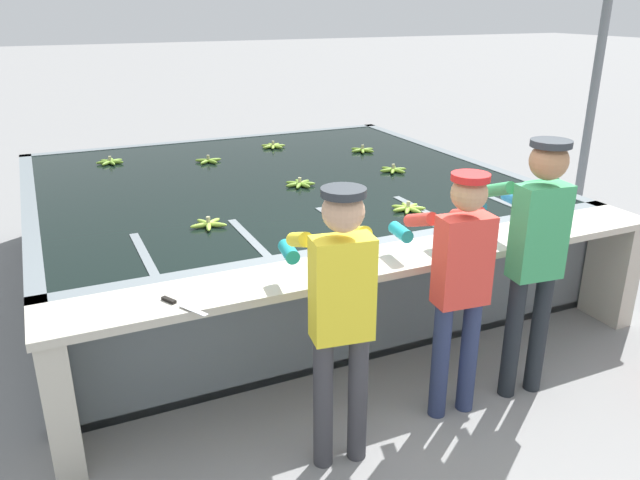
% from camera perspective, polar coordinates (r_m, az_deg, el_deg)
% --- Properties ---
extents(ground_plane, '(80.00, 80.00, 0.00)m').
position_cam_1_polar(ground_plane, '(4.34, 7.61, -13.64)').
color(ground_plane, gray).
rests_on(ground_plane, ground).
extents(wash_tank, '(4.37, 3.97, 0.90)m').
position_cam_1_polar(wash_tank, '(6.09, -4.23, 1.64)').
color(wash_tank, slate).
rests_on(wash_tank, ground).
extents(work_ledge, '(4.37, 0.45, 0.90)m').
position_cam_1_polar(work_ledge, '(4.19, 6.40, -4.88)').
color(work_ledge, '#B7B2A3').
rests_on(work_ledge, ground).
extents(worker_0, '(0.47, 0.74, 1.61)m').
position_cam_1_polar(worker_0, '(3.28, 1.83, -5.86)').
color(worker_0, '#38383D').
rests_on(worker_0, ground).
extents(worker_1, '(0.45, 0.73, 1.56)m').
position_cam_1_polar(worker_1, '(3.79, 12.56, -3.09)').
color(worker_1, navy).
rests_on(worker_1, ground).
extents(worker_2, '(0.46, 0.74, 1.71)m').
position_cam_1_polar(worker_2, '(4.08, 19.00, -0.44)').
color(worker_2, '#1E2328').
rests_on(worker_2, ground).
extents(banana_bunch_floating_0, '(0.28, 0.28, 0.08)m').
position_cam_1_polar(banana_bunch_floating_0, '(6.80, -18.63, 6.80)').
color(banana_bunch_floating_0, '#75A333').
rests_on(banana_bunch_floating_0, wash_tank).
extents(banana_bunch_floating_1, '(0.27, 0.28, 0.08)m').
position_cam_1_polar(banana_bunch_floating_1, '(6.60, -10.17, 7.17)').
color(banana_bunch_floating_1, '#7FAD33').
rests_on(banana_bunch_floating_1, wash_tank).
extents(banana_bunch_floating_2, '(0.28, 0.28, 0.08)m').
position_cam_1_polar(banana_bunch_floating_2, '(5.65, -1.86, 5.17)').
color(banana_bunch_floating_2, '#75A333').
rests_on(banana_bunch_floating_2, wash_tank).
extents(banana_bunch_floating_3, '(0.28, 0.28, 0.08)m').
position_cam_1_polar(banana_bunch_floating_3, '(7.20, -4.30, 8.57)').
color(banana_bunch_floating_3, '#93BC3D').
rests_on(banana_bunch_floating_3, wash_tank).
extents(banana_bunch_floating_4, '(0.28, 0.27, 0.08)m').
position_cam_1_polar(banana_bunch_floating_4, '(6.17, 6.71, 6.40)').
color(banana_bunch_floating_4, '#7FAD33').
rests_on(banana_bunch_floating_4, wash_tank).
extents(banana_bunch_floating_5, '(0.27, 0.28, 0.08)m').
position_cam_1_polar(banana_bunch_floating_5, '(4.67, -10.16, 1.45)').
color(banana_bunch_floating_5, '#9EC642').
rests_on(banana_bunch_floating_5, wash_tank).
extents(banana_bunch_floating_6, '(0.28, 0.27, 0.08)m').
position_cam_1_polar(banana_bunch_floating_6, '(7.00, 3.91, 8.21)').
color(banana_bunch_floating_6, '#7FAD33').
rests_on(banana_bunch_floating_6, wash_tank).
extents(banana_bunch_floating_7, '(0.28, 0.28, 0.08)m').
position_cam_1_polar(banana_bunch_floating_7, '(6.02, 14.32, 5.52)').
color(banana_bunch_floating_7, '#8CB738').
rests_on(banana_bunch_floating_7, wash_tank).
extents(banana_bunch_floating_8, '(0.27, 0.28, 0.08)m').
position_cam_1_polar(banana_bunch_floating_8, '(5.01, 8.06, 2.90)').
color(banana_bunch_floating_8, '#93BC3D').
rests_on(banana_bunch_floating_8, wash_tank).
extents(knife_0, '(0.19, 0.32, 0.02)m').
position_cam_1_polar(knife_0, '(3.50, -12.91, -5.68)').
color(knife_0, silver).
rests_on(knife_0, work_ledge).
extents(knife_1, '(0.35, 0.07, 0.02)m').
position_cam_1_polar(knife_1, '(3.82, 1.95, -2.84)').
color(knife_1, silver).
rests_on(knife_1, work_ledge).
extents(support_post_right, '(0.09, 0.09, 3.20)m').
position_cam_1_polar(support_post_right, '(7.03, 23.76, 12.26)').
color(support_post_right, slate).
rests_on(support_post_right, ground).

